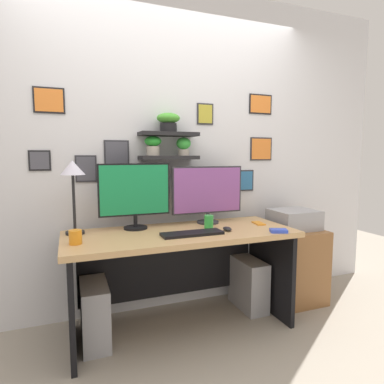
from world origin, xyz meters
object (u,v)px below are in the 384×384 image
desk (179,257)px  keyboard (192,233)px  cell_phone (259,223)px  drawer_cabinet (292,264)px  computer_tower_right (248,283)px  coffee_mug (75,237)px  scissors_tray (279,231)px  printer (294,219)px  computer_tower_left (95,314)px  monitor_left (135,193)px  pen_cup (209,222)px  desk_lamp (73,176)px  monitor_right (208,192)px  computer_mouse (227,229)px

desk → keyboard: bearing=-79.4°
keyboard → cell_phone: keyboard is taller
drawer_cabinet → computer_tower_right: drawer_cabinet is taller
coffee_mug → scissors_tray: coffee_mug is taller
printer → computer_tower_left: bearing=-176.8°
desk → scissors_tray: scissors_tray is taller
coffee_mug → computer_tower_right: (1.38, 0.21, -0.58)m
monitor_left → keyboard: (0.34, -0.34, -0.26)m
coffee_mug → pen_cup: size_ratio=0.90×
scissors_tray → computer_tower_left: size_ratio=0.28×
desk_lamp → pen_cup: 1.05m
desk → monitor_left: monitor_left is taller
scissors_tray → printer: size_ratio=0.32×
coffee_mug → computer_tower_left: size_ratio=0.21×
monitor_right → drawer_cabinet: (0.80, -0.09, -0.68)m
monitor_right → drawer_cabinet: size_ratio=0.93×
keyboard → computer_tower_left: 0.88m
cell_phone → computer_tower_left: size_ratio=0.33×
computer_tower_left → pen_cup: bearing=0.4°
computer_mouse → computer_tower_right: computer_mouse is taller
monitor_right → computer_tower_right: size_ratio=1.43×
desk → desk_lamp: bearing=169.3°
desk → printer: printer is taller
desk_lamp → computer_tower_left: 0.97m
cell_phone → drawer_cabinet: 0.61m
scissors_tray → computer_tower_right: (-0.01, 0.40, -0.55)m
monitor_right → pen_cup: size_ratio=6.10×
desk → monitor_left: 0.59m
monitor_left → coffee_mug: 0.58m
computer_mouse → desk_lamp: 1.17m
coffee_mug → keyboard: bearing=-2.7°
printer → computer_tower_left: printer is taller
desk_lamp → drawer_cabinet: bearing=-2.1°
monitor_right → computer_tower_right: (0.34, -0.10, -0.79)m
drawer_cabinet → monitor_right: bearing=173.6°
monitor_right → scissors_tray: 0.65m
monitor_right → computer_tower_left: size_ratio=1.43×
coffee_mug → computer_mouse: bearing=-0.7°
monitor_left → pen_cup: bearing=-18.9°
monitor_left → scissors_tray: bearing=-27.6°
monitor_right → desk: bearing=-151.8°
pen_cup → computer_tower_left: 1.05m
desk → keyboard: keyboard is taller
monitor_right → keyboard: 0.50m
printer → pen_cup: bearing=-173.9°
computer_mouse → computer_tower_right: (0.32, 0.22, -0.55)m
pen_cup → desk_lamp: bearing=170.6°
desk → computer_tower_left: bearing=-177.6°
cell_phone → printer: size_ratio=0.37×
keyboard → drawer_cabinet: (1.07, 0.25, -0.43)m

